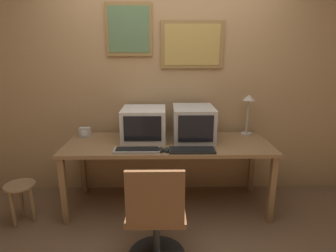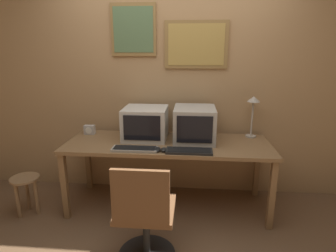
% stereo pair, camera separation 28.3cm
% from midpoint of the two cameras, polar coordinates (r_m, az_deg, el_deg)
% --- Properties ---
extents(wall_back, '(8.00, 0.08, 2.60)m').
position_cam_midpoint_polar(wall_back, '(3.19, -2.70, 9.14)').
color(wall_back, tan).
rests_on(wall_back, ground_plane).
extents(desk, '(2.08, 0.74, 0.73)m').
position_cam_midpoint_polar(desk, '(2.91, -2.80, -4.64)').
color(desk, olive).
rests_on(desk, ground_plane).
extents(monitor_left, '(0.45, 0.45, 0.33)m').
position_cam_midpoint_polar(monitor_left, '(2.98, -7.62, 0.44)').
color(monitor_left, beige).
rests_on(monitor_left, desk).
extents(monitor_right, '(0.42, 0.47, 0.35)m').
position_cam_midpoint_polar(monitor_right, '(2.93, 2.43, 0.50)').
color(monitor_right, '#B7B2A8').
rests_on(monitor_right, desk).
extents(keyboard_main, '(0.43, 0.15, 0.03)m').
position_cam_midpoint_polar(keyboard_main, '(2.67, -9.36, -4.89)').
color(keyboard_main, '#A8A399').
rests_on(keyboard_main, desk).
extents(keyboard_side, '(0.43, 0.17, 0.03)m').
position_cam_midpoint_polar(keyboard_side, '(2.63, 1.83, -4.96)').
color(keyboard_side, black).
rests_on(keyboard_side, desk).
extents(mouse_near_keyboard, '(0.06, 0.10, 0.03)m').
position_cam_midpoint_polar(mouse_near_keyboard, '(2.63, -3.36, -4.90)').
color(mouse_near_keyboard, black).
rests_on(mouse_near_keyboard, desk).
extents(mouse_far_corner, '(0.06, 0.12, 0.03)m').
position_cam_midpoint_polar(mouse_far_corner, '(2.64, -4.69, -4.87)').
color(mouse_far_corner, black).
rests_on(mouse_far_corner, desk).
extents(desk_clock, '(0.12, 0.07, 0.10)m').
position_cam_midpoint_polar(desk_clock, '(3.23, -18.96, -1.21)').
color(desk_clock, '#B7B2AD').
rests_on(desk_clock, desk).
extents(desk_lamp, '(0.13, 0.13, 0.45)m').
position_cam_midpoint_polar(desk_lamp, '(3.16, 13.57, 4.12)').
color(desk_lamp, '#B2A899').
rests_on(desk_lamp, desk).
extents(office_chair, '(0.47, 0.47, 0.86)m').
position_cam_midpoint_polar(office_chair, '(2.28, -6.22, -18.85)').
color(office_chair, black).
rests_on(office_chair, ground_plane).
extents(side_stool, '(0.28, 0.28, 0.41)m').
position_cam_midpoint_polar(side_stool, '(3.19, -30.08, -12.03)').
color(side_stool, '#8E6B47').
rests_on(side_stool, ground_plane).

